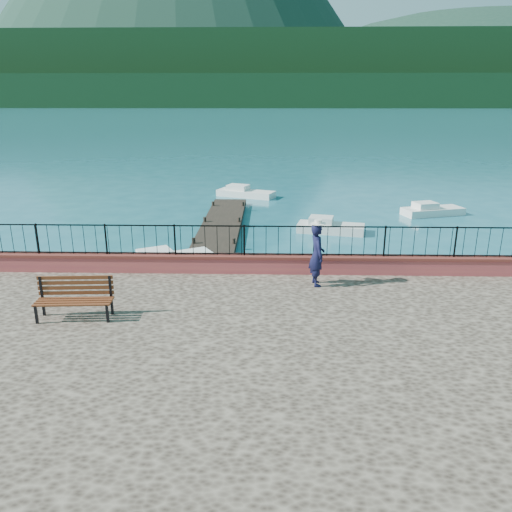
{
  "coord_description": "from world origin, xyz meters",
  "views": [
    {
      "loc": [
        0.47,
        -11.38,
        6.62
      ],
      "look_at": [
        0.12,
        2.0,
        2.3
      ],
      "focal_mm": 35.0,
      "sensor_mm": 36.0,
      "label": 1
    }
  ],
  "objects_px": {
    "person": "(317,255)",
    "boat_2": "(433,208)",
    "boat_1": "(331,225)",
    "boat_0": "(168,257)",
    "boat_4": "(246,191)",
    "park_bench": "(75,307)"
  },
  "relations": [
    {
      "from": "person",
      "to": "boat_1",
      "type": "distance_m",
      "value": 10.79
    },
    {
      "from": "boat_0",
      "to": "boat_2",
      "type": "xyz_separation_m",
      "value": [
        13.54,
        9.55,
        0.0
      ]
    },
    {
      "from": "boat_1",
      "to": "boat_2",
      "type": "bearing_deg",
      "value": 44.68
    },
    {
      "from": "person",
      "to": "boat_2",
      "type": "distance_m",
      "value": 16.71
    },
    {
      "from": "boat_2",
      "to": "boat_4",
      "type": "distance_m",
      "value": 12.26
    },
    {
      "from": "boat_4",
      "to": "boat_2",
      "type": "bearing_deg",
      "value": -3.01
    },
    {
      "from": "park_bench",
      "to": "boat_1",
      "type": "bearing_deg",
      "value": 54.76
    },
    {
      "from": "park_bench",
      "to": "boat_2",
      "type": "relative_size",
      "value": 0.55
    },
    {
      "from": "boat_2",
      "to": "boat_4",
      "type": "height_order",
      "value": "same"
    },
    {
      "from": "person",
      "to": "boat_4",
      "type": "xyz_separation_m",
      "value": [
        -3.02,
        19.75,
        -1.74
      ]
    },
    {
      "from": "person",
      "to": "boat_4",
      "type": "bearing_deg",
      "value": -0.63
    },
    {
      "from": "boat_0",
      "to": "boat_4",
      "type": "xyz_separation_m",
      "value": [
        2.45,
        14.77,
        0.0
      ]
    },
    {
      "from": "boat_0",
      "to": "boat_4",
      "type": "bearing_deg",
      "value": 51.33
    },
    {
      "from": "park_bench",
      "to": "boat_2",
      "type": "distance_m",
      "value": 22.35
    },
    {
      "from": "boat_2",
      "to": "boat_1",
      "type": "bearing_deg",
      "value": -164.11
    },
    {
      "from": "boat_1",
      "to": "boat_4",
      "type": "xyz_separation_m",
      "value": [
        -4.73,
        9.23,
        0.0
      ]
    },
    {
      "from": "boat_4",
      "to": "park_bench",
      "type": "bearing_deg",
      "value": -76.24
    },
    {
      "from": "person",
      "to": "boat_0",
      "type": "bearing_deg",
      "value": 38.36
    },
    {
      "from": "boat_2",
      "to": "boat_4",
      "type": "xyz_separation_m",
      "value": [
        -11.09,
        5.22,
        0.0
      ]
    },
    {
      "from": "boat_2",
      "to": "person",
      "type": "bearing_deg",
      "value": -135.41
    },
    {
      "from": "boat_2",
      "to": "boat_0",
      "type": "bearing_deg",
      "value": -161.16
    },
    {
      "from": "park_bench",
      "to": "boat_4",
      "type": "bearing_deg",
      "value": 77.94
    }
  ]
}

